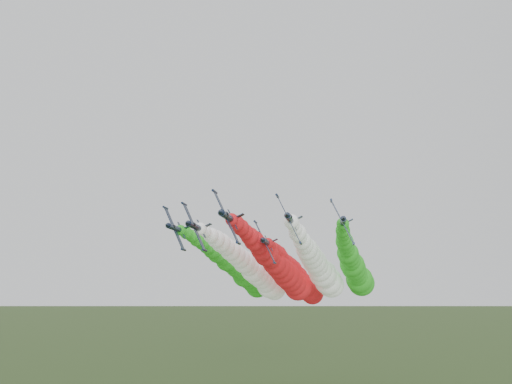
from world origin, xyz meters
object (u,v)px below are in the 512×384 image
at_px(jet_outer_right, 355,269).
at_px(jet_inner_right, 320,269).
at_px(jet_outer_left, 240,272).
at_px(jet_trail, 301,280).
at_px(jet_lead, 282,271).
at_px(jet_inner_left, 257,273).

bearing_deg(jet_outer_right, jet_inner_right, -130.63).
xyz_separation_m(jet_outer_left, jet_trail, (18.23, 6.37, -2.41)).
bearing_deg(jet_inner_right, jet_trail, 113.80).
bearing_deg(jet_trail, jet_lead, -97.11).
distance_m(jet_lead, jet_inner_right, 13.90).
distance_m(jet_inner_right, jet_trail, 16.92).
height_order(jet_inner_right, jet_trail, jet_inner_right).
height_order(jet_lead, jet_inner_right, jet_inner_right).
relative_size(jet_lead, jet_inner_left, 1.00).
xyz_separation_m(jet_inner_right, jet_outer_left, (-24.98, 8.92, -0.23)).
relative_size(jet_inner_right, jet_trail, 1.00).
bearing_deg(jet_lead, jet_inner_right, 44.70).
height_order(jet_lead, jet_trail, jet_lead).
bearing_deg(jet_trail, jet_outer_right, -11.81).
xyz_separation_m(jet_inner_left, jet_inner_right, (18.20, 1.15, 0.88)).
bearing_deg(jet_outer_left, jet_lead, -51.04).
distance_m(jet_lead, jet_inner_left, 11.98).
relative_size(jet_inner_right, jet_outer_right, 1.00).
bearing_deg(jet_outer_left, jet_outer_right, 4.64).
height_order(jet_inner_right, jet_outer_left, jet_inner_right).
height_order(jet_inner_right, jet_outer_right, jet_outer_right).
height_order(jet_inner_left, jet_outer_left, jet_outer_left).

